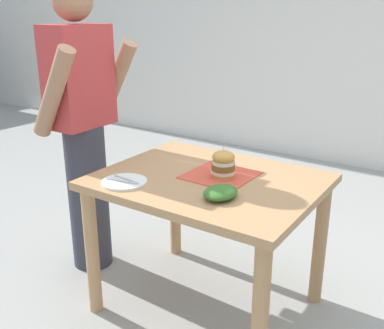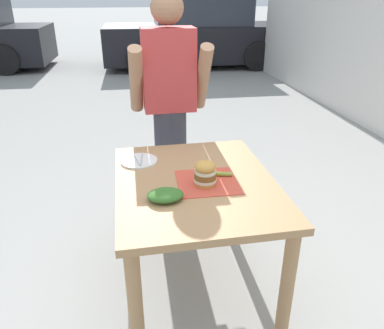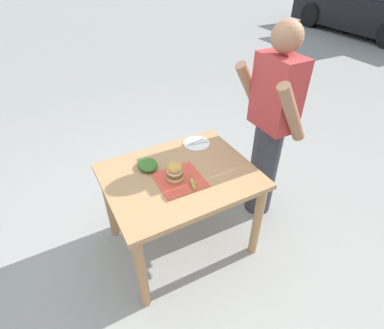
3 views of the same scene
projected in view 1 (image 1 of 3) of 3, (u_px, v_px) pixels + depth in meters
name	position (u px, v px, depth m)	size (l,w,h in m)	color
ground_plane	(207.00, 304.00, 2.47)	(80.00, 80.00, 0.00)	#9E9E99
patio_table	(208.00, 200.00, 2.26)	(0.85, 1.07, 0.75)	tan
serving_paper	(220.00, 175.00, 2.25)	(0.32, 0.32, 0.00)	#D64C38
sandwich	(223.00, 164.00, 2.20)	(0.12, 0.12, 0.17)	gold
pickle_spear	(222.00, 165.00, 2.35)	(0.02, 0.02, 0.10)	#8EA83D
side_plate_with_forks	(124.00, 182.00, 2.15)	(0.22, 0.22, 0.02)	white
side_salad	(221.00, 192.00, 1.98)	(0.18, 0.14, 0.05)	#386B28
diner_across_table	(83.00, 128.00, 2.59)	(0.55, 0.35, 1.69)	#33333D
parked_car_mid_block	(93.00, 42.00, 11.56)	(4.35, 2.16, 1.60)	#145933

